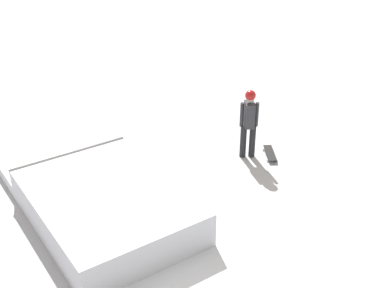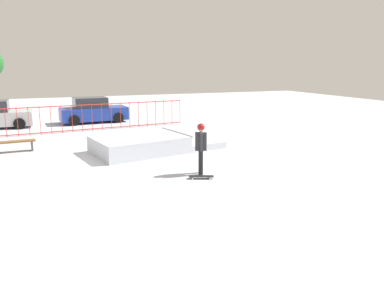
% 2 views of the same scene
% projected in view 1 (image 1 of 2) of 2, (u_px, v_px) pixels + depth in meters
% --- Properties ---
extents(ground_plane, '(60.00, 60.00, 0.00)m').
position_uv_depth(ground_plane, '(158.00, 258.00, 8.68)').
color(ground_plane, '#B2B7C1').
extents(skate_ramp, '(5.80, 3.58, 0.74)m').
position_uv_depth(skate_ramp, '(97.00, 196.00, 9.83)').
color(skate_ramp, silver).
rests_on(skate_ramp, ground).
extents(skater, '(0.43, 0.42, 1.73)m').
position_uv_depth(skater, '(249.00, 119.00, 11.46)').
color(skater, black).
rests_on(skater, ground).
extents(skateboard, '(0.82, 0.48, 0.09)m').
position_uv_depth(skateboard, '(270.00, 153.00, 11.91)').
color(skateboard, black).
rests_on(skateboard, ground).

